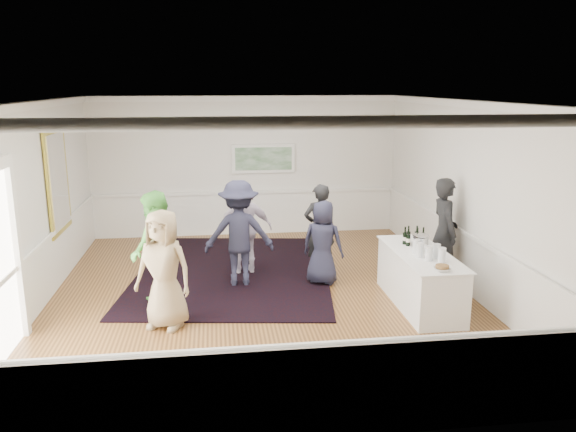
{
  "coord_description": "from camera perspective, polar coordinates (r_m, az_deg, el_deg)",
  "views": [
    {
      "loc": [
        -0.72,
        -8.85,
        3.47
      ],
      "look_at": [
        0.48,
        0.2,
        1.3
      ],
      "focal_mm": 35.0,
      "sensor_mm": 36.0,
      "label": 1
    }
  ],
  "objects": [
    {
      "name": "guest_dark_b",
      "position": [
        10.47,
        3.21,
        -1.24
      ],
      "size": [
        0.66,
        0.49,
        1.67
      ],
      "primitive_type": "imported",
      "rotation": [
        0.0,
        0.0,
        3.29
      ],
      "color": "black",
      "rests_on": "floor"
    },
    {
      "name": "floor",
      "position": [
        9.53,
        -2.71,
        -8.01
      ],
      "size": [
        8.0,
        8.0,
        0.0
      ],
      "primitive_type": "plane",
      "color": "olive",
      "rests_on": "ground"
    },
    {
      "name": "nut_bowl",
      "position": [
        8.3,
        15.39,
        -5.12
      ],
      "size": [
        0.23,
        0.23,
        0.08
      ],
      "color": "white",
      "rests_on": "serving_table"
    },
    {
      "name": "wine_bottles",
      "position": [
        9.48,
        12.6,
        -1.92
      ],
      "size": [
        0.37,
        0.24,
        0.31
      ],
      "color": "black",
      "rests_on": "serving_table"
    },
    {
      "name": "ice_bucket",
      "position": [
        9.21,
        13.31,
        -2.66
      ],
      "size": [
        0.26,
        0.26,
        0.24
      ],
      "primitive_type": "cylinder",
      "color": "silver",
      "rests_on": "serving_table"
    },
    {
      "name": "landscape_painting",
      "position": [
        12.95,
        -2.51,
        5.85
      ],
      "size": [
        1.44,
        0.06,
        0.66
      ],
      "color": "white",
      "rests_on": "wall_back"
    },
    {
      "name": "guest_navy",
      "position": [
        9.86,
        3.55,
        -2.7
      ],
      "size": [
        0.87,
        0.76,
        1.49
      ],
      "primitive_type": "imported",
      "rotation": [
        0.0,
        0.0,
        2.66
      ],
      "color": "#212238",
      "rests_on": "floor"
    },
    {
      "name": "serving_table",
      "position": [
        9.22,
        13.25,
        -6.21
      ],
      "size": [
        0.82,
        2.15,
        0.87
      ],
      "color": "white",
      "rests_on": "floor"
    },
    {
      "name": "wainscoting",
      "position": [
        9.36,
        -2.74,
        -5.16
      ],
      "size": [
        7.0,
        8.0,
        1.0
      ],
      "primitive_type": null,
      "color": "white",
      "rests_on": "floor"
    },
    {
      "name": "juice_pitchers",
      "position": [
        8.79,
        14.08,
        -3.44
      ],
      "size": [
        0.35,
        0.6,
        0.24
      ],
      "color": "#6EAB3D",
      "rests_on": "serving_table"
    },
    {
      "name": "wall_right",
      "position": [
        9.98,
        17.66,
        1.92
      ],
      "size": [
        0.02,
        8.0,
        3.2
      ],
      "primitive_type": "cube",
      "color": "white",
      "rests_on": "floor"
    },
    {
      "name": "area_rug",
      "position": [
        10.65,
        -5.56,
        -5.65
      ],
      "size": [
        4.11,
        5.05,
        0.02
      ],
      "primitive_type": "cube",
      "rotation": [
        0.0,
        0.0,
        -0.14
      ],
      "color": "black",
      "rests_on": "floor"
    },
    {
      "name": "wall_front",
      "position": [
        5.24,
        0.84,
        -7.51
      ],
      "size": [
        7.0,
        0.02,
        3.2
      ],
      "primitive_type": "cube",
      "color": "white",
      "rests_on": "floor"
    },
    {
      "name": "wall_back",
      "position": [
        13.0,
        -4.29,
        5.05
      ],
      "size": [
        7.0,
        0.02,
        3.2
      ],
      "primitive_type": "cube",
      "color": "white",
      "rests_on": "floor"
    },
    {
      "name": "bartender",
      "position": [
        10.1,
        15.58,
        -1.58
      ],
      "size": [
        0.47,
        0.7,
        1.9
      ],
      "primitive_type": "imported",
      "rotation": [
        0.0,
        0.0,
        1.55
      ],
      "color": "black",
      "rests_on": "floor"
    },
    {
      "name": "guest_tan",
      "position": [
        8.25,
        -12.51,
        -5.31
      ],
      "size": [
        1.0,
        0.84,
        1.75
      ],
      "primitive_type": "imported",
      "rotation": [
        0.0,
        0.0,
        -0.4
      ],
      "color": "#9E8762",
      "rests_on": "floor"
    },
    {
      "name": "guest_dark_a",
      "position": [
        9.77,
        -4.99,
        -1.76
      ],
      "size": [
        1.22,
        0.72,
        1.86
      ],
      "primitive_type": "imported",
      "rotation": [
        0.0,
        0.0,
        3.12
      ],
      "color": "#212238",
      "rests_on": "floor"
    },
    {
      "name": "ceiling",
      "position": [
        8.88,
        -2.94,
        11.61
      ],
      "size": [
        7.0,
        8.0,
        0.02
      ],
      "primitive_type": "cube",
      "color": "white",
      "rests_on": "wall_back"
    },
    {
      "name": "wall_left",
      "position": [
        9.46,
        -24.46,
        0.75
      ],
      "size": [
        0.02,
        8.0,
        3.2
      ],
      "primitive_type": "cube",
      "color": "white",
      "rests_on": "floor"
    },
    {
      "name": "guest_green",
      "position": [
        8.83,
        -13.27,
        -3.63
      ],
      "size": [
        0.98,
        1.1,
        1.89
      ],
      "primitive_type": "imported",
      "rotation": [
        0.0,
        0.0,
        -1.23
      ],
      "color": "#5CBF4C",
      "rests_on": "floor"
    },
    {
      "name": "guest_lilac",
      "position": [
        10.38,
        -4.37,
        -1.29
      ],
      "size": [
        1.01,
        0.46,
        1.7
      ],
      "primitive_type": "imported",
      "rotation": [
        0.0,
        0.0,
        3.19
      ],
      "color": "silver",
      "rests_on": "floor"
    },
    {
      "name": "mirror",
      "position": [
        10.64,
        -22.35,
        3.33
      ],
      "size": [
        0.05,
        1.25,
        1.85
      ],
      "color": "gold",
      "rests_on": "wall_left"
    }
  ]
}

